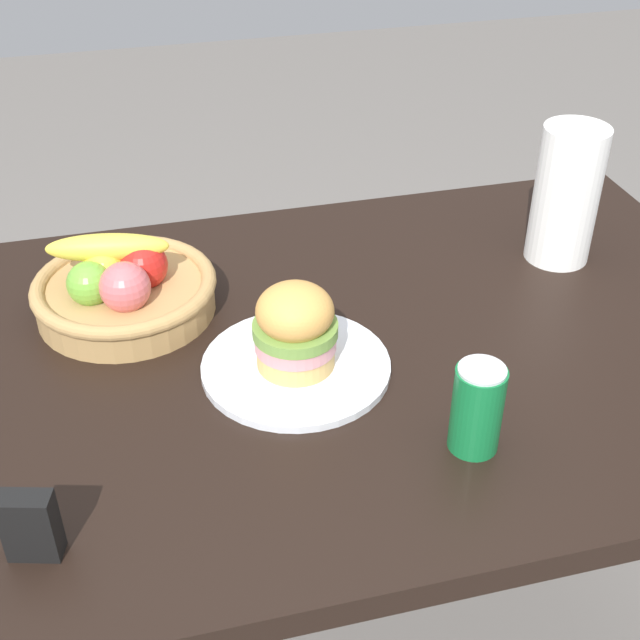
# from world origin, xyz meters

# --- Properties ---
(dining_table) EXTENTS (1.40, 0.90, 0.75)m
(dining_table) POSITION_xyz_m (0.00, 0.00, 0.65)
(dining_table) COLOR black
(dining_table) RESTS_ON ground_plane
(plate) EXTENTS (0.28, 0.28, 0.01)m
(plate) POSITION_xyz_m (-0.07, -0.04, 0.76)
(plate) COLOR white
(plate) RESTS_ON dining_table
(sandwich) EXTENTS (0.12, 0.12, 0.13)m
(sandwich) POSITION_xyz_m (-0.07, -0.04, 0.83)
(sandwich) COLOR #DBAD60
(sandwich) RESTS_ON plate
(soda_can) EXTENTS (0.07, 0.07, 0.13)m
(soda_can) POSITION_xyz_m (0.11, -0.25, 0.81)
(soda_can) COLOR #147238
(soda_can) RESTS_ON dining_table
(fruit_basket) EXTENTS (0.29, 0.29, 0.14)m
(fruit_basket) POSITION_xyz_m (-0.30, 0.17, 0.80)
(fruit_basket) COLOR tan
(fruit_basket) RESTS_ON dining_table
(paper_towel_roll) EXTENTS (0.11, 0.11, 0.24)m
(paper_towel_roll) POSITION_xyz_m (0.44, 0.16, 0.87)
(paper_towel_roll) COLOR white
(paper_towel_roll) RESTS_ON dining_table
(napkin_holder) EXTENTS (0.07, 0.05, 0.09)m
(napkin_holder) POSITION_xyz_m (-0.43, -0.30, 0.80)
(napkin_holder) COLOR black
(napkin_holder) RESTS_ON dining_table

